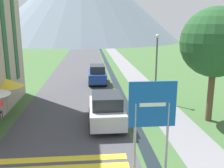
% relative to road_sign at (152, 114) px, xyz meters
% --- Properties ---
extents(ground_plane, '(160.00, 160.00, 0.00)m').
position_rel_road_sign_xyz_m(ground_plane, '(-0.95, 16.13, -2.37)').
color(ground_plane, '#3D6033').
extents(road, '(6.40, 60.00, 0.01)m').
position_rel_road_sign_xyz_m(road, '(-3.45, 26.13, -2.37)').
color(road, '#424247').
rests_on(road, ground_plane).
extents(footpath, '(2.20, 60.00, 0.01)m').
position_rel_road_sign_xyz_m(footpath, '(2.65, 26.13, -2.37)').
color(footpath, slate).
rests_on(footpath, ground_plane).
extents(drainage_channel, '(0.60, 60.00, 0.00)m').
position_rel_road_sign_xyz_m(drainage_channel, '(0.25, 26.13, -2.37)').
color(drainage_channel, black).
rests_on(drainage_channel, ground_plane).
extents(road_sign, '(1.75, 0.11, 3.58)m').
position_rel_road_sign_xyz_m(road_sign, '(0.00, 0.00, 0.00)').
color(road_sign, '#9E9EA3').
rests_on(road_sign, ground_plane).
extents(parked_car_near, '(1.98, 3.95, 1.82)m').
position_rel_road_sign_xyz_m(parked_car_near, '(-1.35, 4.86, -1.46)').
color(parked_car_near, '#B2B2B7').
rests_on(parked_car_near, ground_plane).
extents(parked_car_far, '(1.70, 3.82, 1.82)m').
position_rel_road_sign_xyz_m(parked_car_far, '(-1.54, 15.06, -1.46)').
color(parked_car_far, navy).
rests_on(parked_car_far, ground_plane).
extents(cafe_umbrella_rear_yellow, '(2.27, 2.27, 2.25)m').
position_rel_road_sign_xyz_m(cafe_umbrella_rear_yellow, '(-7.59, 7.44, -0.39)').
color(cafe_umbrella_rear_yellow, '#B7B2A8').
rests_on(cafe_umbrella_rear_yellow, ground_plane).
extents(streetlamp, '(0.28, 0.28, 4.90)m').
position_rel_road_sign_xyz_m(streetlamp, '(2.54, 8.98, 0.55)').
color(streetlamp, '#515156').
rests_on(streetlamp, ground_plane).
extents(tree_by_path, '(3.88, 3.88, 6.53)m').
position_rel_road_sign_xyz_m(tree_by_path, '(4.72, 4.95, 2.20)').
color(tree_by_path, brown).
rests_on(tree_by_path, ground_plane).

